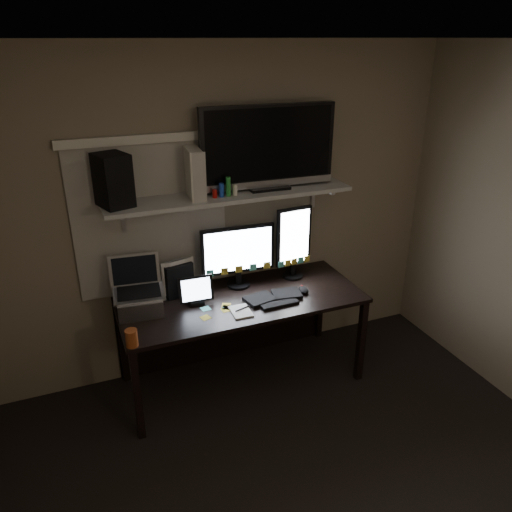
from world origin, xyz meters
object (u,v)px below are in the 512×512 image
keyboard (273,297)px  laptop (138,288)px  desk (236,311)px  cup (132,338)px  game_console (194,173)px  speaker (113,180)px  tablet (196,290)px  mouse (304,290)px  monitor_landscape (238,256)px  tv (268,148)px  monitor_portrait (294,243)px

keyboard → laptop: size_ratio=1.12×
desk → cup: cup is taller
laptop → game_console: 0.88m
speaker → tablet: bearing=-38.4°
mouse → speaker: 1.59m
tablet → game_console: bearing=68.8°
game_console → speaker: (-0.54, 0.00, 0.00)m
keyboard → laptop: bearing=169.2°
mouse → cup: bearing=-161.8°
game_console → monitor_landscape: bearing=3.1°
keyboard → tv: tv is taller
monitor_portrait → tablet: size_ratio=2.38×
tablet → laptop: laptop is taller
desk → speaker: (-0.80, 0.09, 1.10)m
laptop → game_console: (0.47, 0.15, 0.73)m
keyboard → mouse: (0.25, 0.00, 0.01)m
keyboard → desk: bearing=134.2°
monitor_portrait → keyboard: size_ratio=1.37×
tablet → keyboard: bearing=-10.9°
mouse → laptop: laptop is taller
monitor_landscape → cup: 1.06m
game_console → tv: bearing=5.5°
tv → keyboard: bearing=-102.5°
monitor_landscape → cup: monitor_landscape is taller
keyboard → monitor_landscape: bearing=118.4°
mouse → monitor_portrait: bearing=89.7°
cup → laptop: bearing=72.8°
monitor_landscape → speaker: size_ratio=1.65×
keyboard → tv: bearing=74.2°
monitor_portrait → laptop: 1.25m
monitor_portrait → game_console: game_console is taller
tablet → tv: tv is taller
cup → keyboard: bearing=12.6°
speaker → monitor_portrait: bearing=-19.3°
monitor_landscape → speaker: bearing=-177.7°
tablet → laptop: (-0.40, 0.02, 0.09)m
cup → tv: size_ratio=0.11×
cup → tv: 1.62m
monitor_landscape → keyboard: 0.41m
desk → monitor_portrait: 0.70m
desk → speaker: bearing=173.5°
monitor_landscape → laptop: (-0.78, -0.14, -0.06)m
monitor_landscape → tablet: monitor_landscape is taller
keyboard → tablet: (-0.55, 0.13, 0.10)m
tablet → speaker: (-0.47, 0.17, 0.81)m
monitor_landscape → cup: (-0.90, -0.53, -0.19)m
keyboard → laptop: (-0.95, 0.15, 0.18)m
monitor_portrait → speaker: size_ratio=1.72×
desk → keyboard: 0.36m
tablet → laptop: bearing=179.4°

